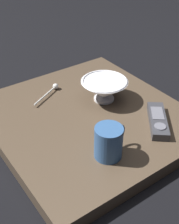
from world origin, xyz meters
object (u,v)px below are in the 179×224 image
at_px(cereal_bowl, 104,89).
at_px(tv_remote_near, 158,120).
at_px(coffee_mug, 109,142).
at_px(teaspoon, 53,89).

relative_size(cereal_bowl, tv_remote_near, 0.97).
relative_size(coffee_mug, teaspoon, 0.82).
relative_size(cereal_bowl, coffee_mug, 1.47).
relative_size(coffee_mug, tv_remote_near, 0.66).
bearing_deg(coffee_mug, teaspoon, 173.74).
distance_m(cereal_bowl, teaspoon, 0.20).
height_order(teaspoon, tv_remote_near, tv_remote_near).
bearing_deg(cereal_bowl, tv_remote_near, 13.77).
distance_m(coffee_mug, teaspoon, 0.39).
xyz_separation_m(cereal_bowl, teaspoon, (-0.15, -0.12, -0.03)).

